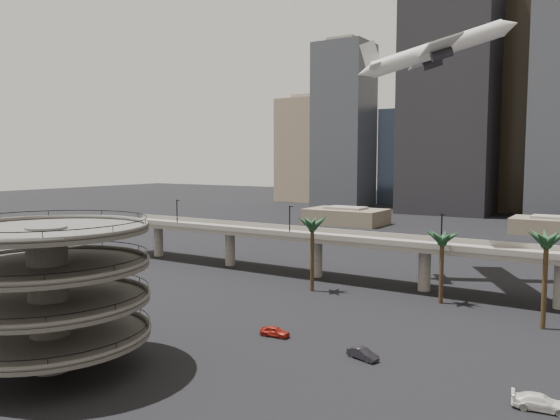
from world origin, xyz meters
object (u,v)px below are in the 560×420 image
Objects in this scene: parking_ramp at (48,284)px; overpass at (368,245)px; airborne_jet at (436,50)px; car_b at (363,354)px; car_a at (275,331)px; car_c at (540,402)px.

parking_ramp reaches higher than overpass.
airborne_jet is 66.43m from car_b.
airborne_jet is (21.42, 70.94, 34.87)m from parking_ramp.
parking_ramp is 81.90m from airborne_jet.
overpass is at bearing -3.48° from car_a.
car_a is 33.21m from car_c.
parking_ramp is 52.26m from car_c.
airborne_jet reaches higher than car_a.
parking_ramp reaches higher than car_a.
airborne_jet reaches higher than parking_ramp.
airborne_jet is at bearing 17.55° from car_c.
car_b is at bearing -67.51° from overpass.
car_b is at bearing 37.36° from parking_ramp.
overpass reaches higher than car_b.
airborne_jet is 7.28× the size of car_b.
parking_ramp is 36.94m from car_b.
car_c reaches higher than car_a.
overpass is 40.12m from airborne_jet.
airborne_jet reaches higher than car_c.
overpass is at bearing 31.52° from car_c.
overpass is 25.44× the size of car_c.
car_a is 0.79× the size of car_c.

